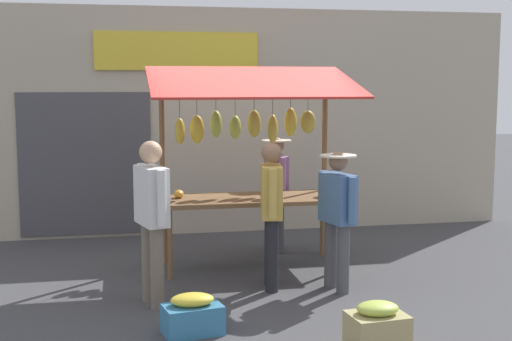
# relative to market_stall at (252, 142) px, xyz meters

# --- Properties ---
(ground_plane) EXTENTS (40.00, 40.00, 0.00)m
(ground_plane) POSITION_rel_market_stall_xyz_m (0.02, 0.06, -1.56)
(ground_plane) COLOR #424244
(street_backdrop) EXTENTS (9.00, 0.30, 3.40)m
(street_backdrop) POSITION_rel_market_stall_xyz_m (0.07, -2.13, 0.14)
(street_backdrop) COLOR #B2A893
(street_backdrop) RESTS_ON ground
(market_stall) EXTENTS (2.50, 1.46, 2.50)m
(market_stall) POSITION_rel_market_stall_xyz_m (0.00, 0.00, 0.00)
(market_stall) COLOR brown
(market_stall) RESTS_ON ground
(vendor_with_sunhat) EXTENTS (0.40, 0.67, 1.56)m
(vendor_with_sunhat) POSITION_rel_market_stall_xyz_m (-0.47, -0.69, -0.65)
(vendor_with_sunhat) COLOR #4C4C51
(vendor_with_sunhat) RESTS_ON ground
(shopper_in_grey_tee) EXTENTS (0.40, 0.65, 1.54)m
(shopper_in_grey_tee) POSITION_rel_market_stall_xyz_m (-0.71, 1.23, -0.66)
(shopper_in_grey_tee) COLOR #4C4C51
(shopper_in_grey_tee) RESTS_ON ground
(shopper_with_shopping_bag) EXTENTS (0.35, 0.70, 1.71)m
(shopper_with_shopping_bag) POSITION_rel_market_stall_xyz_m (1.31, 1.35, -0.56)
(shopper_with_shopping_bag) COLOR #726656
(shopper_with_shopping_bag) RESTS_ON ground
(shopper_with_ponytail) EXTENTS (0.30, 0.69, 1.64)m
(shopper_with_ponytail) POSITION_rel_market_stall_xyz_m (-0.02, 1.02, -0.61)
(shopper_with_ponytail) COLOR #232328
(shopper_with_ponytail) RESTS_ON ground
(produce_crate_near) EXTENTS (0.52, 0.43, 0.42)m
(produce_crate_near) POSITION_rel_market_stall_xyz_m (-0.53, 2.94, -1.36)
(produce_crate_near) COLOR tan
(produce_crate_near) RESTS_ON ground
(produce_crate_side) EXTENTS (0.58, 0.44, 0.38)m
(produce_crate_side) POSITION_rel_market_stall_xyz_m (1.00, 2.27, -1.38)
(produce_crate_side) COLOR teal
(produce_crate_side) RESTS_ON ground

